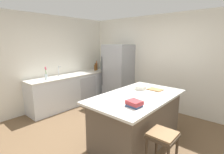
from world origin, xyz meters
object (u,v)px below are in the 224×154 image
at_px(refrigerator, 118,74).
at_px(whiskey_bottle, 95,67).
at_px(wine_bottle, 102,65).
at_px(bar_stool, 162,141).
at_px(kitchen_island, 137,118).
at_px(sink_faucet, 59,71).
at_px(soda_bottle, 102,65).
at_px(flower_vase, 46,75).
at_px(vinegar_bottle, 97,66).
at_px(cookbook_stack, 134,103).
at_px(mixing_bowl, 141,87).
at_px(cutting_board, 155,90).

distance_m(refrigerator, whiskey_bottle, 0.91).
bearing_deg(wine_bottle, bar_stool, -33.24).
relative_size(kitchen_island, sink_faucet, 6.35).
bearing_deg(soda_bottle, flower_vase, -88.77).
distance_m(sink_faucet, soda_bottle, 1.66).
bearing_deg(sink_faucet, vinegar_bottle, 90.95).
relative_size(soda_bottle, cookbook_stack, 1.64).
relative_size(refrigerator, soda_bottle, 4.51).
xyz_separation_m(wine_bottle, mixing_bowl, (2.30, -1.21, -0.12)).
bearing_deg(cookbook_stack, sink_faucet, 170.07).
relative_size(vinegar_bottle, cutting_board, 1.11).
xyz_separation_m(refrigerator, flower_vase, (-0.81, -1.95, 0.13)).
relative_size(vinegar_bottle, cookbook_stack, 1.33).
xyz_separation_m(sink_faucet, soda_bottle, (0.04, 1.66, 0.00)).
height_order(kitchen_island, mixing_bowl, mixing_bowl).
bearing_deg(flower_vase, cutting_board, 20.07).
bearing_deg(refrigerator, vinegar_bottle, -177.24).
bearing_deg(wine_bottle, sink_faucet, -94.78).
distance_m(soda_bottle, mixing_bowl, 2.73).
xyz_separation_m(bar_stool, mixing_bowl, (-0.91, 0.89, 0.40)).
height_order(refrigerator, whiskey_bottle, refrigerator).
distance_m(kitchen_island, vinegar_bottle, 3.07).
height_order(refrigerator, soda_bottle, refrigerator).
height_order(mixing_bowl, cutting_board, mixing_bowl).
xyz_separation_m(flower_vase, cookbook_stack, (2.78, -0.07, -0.06)).
bearing_deg(bar_stool, cutting_board, 122.30).
relative_size(bar_stool, soda_bottle, 1.73).
bearing_deg(mixing_bowl, cutting_board, 32.40).
distance_m(sink_faucet, flower_vase, 0.44).
xyz_separation_m(flower_vase, cutting_board, (2.59, 0.95, -0.10)).
xyz_separation_m(flower_vase, mixing_bowl, (2.35, 0.79, -0.07)).
bearing_deg(flower_vase, wine_bottle, 88.66).
bearing_deg(bar_stool, wine_bottle, 146.76).
height_order(vinegar_bottle, mixing_bowl, vinegar_bottle).
xyz_separation_m(vinegar_bottle, mixing_bowl, (2.46, -1.11, -0.09)).
height_order(kitchen_island, sink_faucet, sink_faucet).
bearing_deg(whiskey_bottle, soda_bottle, 83.89).
bearing_deg(kitchen_island, bar_stool, -35.46).
xyz_separation_m(soda_bottle, whiskey_bottle, (-0.03, -0.28, -0.06)).
xyz_separation_m(soda_bottle, cookbook_stack, (2.82, -2.16, -0.11)).
bearing_deg(whiskey_bottle, wine_bottle, 57.53).
relative_size(kitchen_island, soda_bottle, 4.79).
relative_size(refrigerator, bar_stool, 2.61).
distance_m(vinegar_bottle, cookbook_stack, 3.50).
relative_size(whiskey_bottle, cookbook_stack, 1.03).
bearing_deg(kitchen_island, flower_vase, -170.40).
bearing_deg(vinegar_bottle, cookbook_stack, -34.46).
relative_size(kitchen_island, flower_vase, 5.74).
distance_m(kitchen_island, mixing_bowl, 0.64).
bearing_deg(refrigerator, soda_bottle, 170.79).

